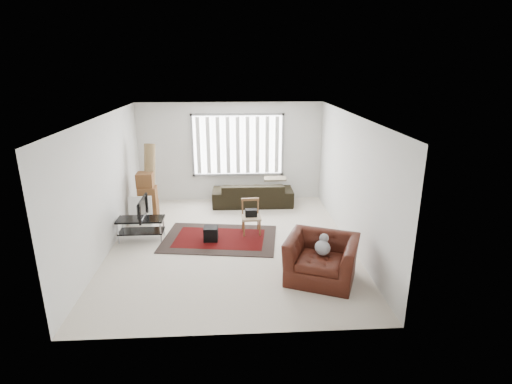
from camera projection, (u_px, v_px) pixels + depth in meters
The scene contains 11 objects.
room at pixel (232, 158), 8.46m from camera, with size 6.00×6.02×2.71m.
persian_rug at pixel (220, 239), 8.74m from camera, with size 2.62×1.93×0.02m.
tv_stand at pixel (141, 224), 8.61m from camera, with size 0.99×0.45×0.49m.
tv at pixel (139, 208), 8.49m from camera, with size 0.80×0.10×0.46m, color black.
subwoofer at pixel (211, 234), 8.61m from camera, with size 0.30×0.30×0.30m, color black.
moving_boxes at pixel (147, 197), 9.77m from camera, with size 0.48×0.45×1.16m.
white_flatpack at pixel (140, 211), 9.44m from camera, with size 0.54×0.08×0.68m, color silver.
rolled_rug at pixel (150, 181), 9.85m from camera, with size 0.27×0.27×1.81m, color olive.
sofa at pixel (253, 190), 10.75m from camera, with size 2.15×0.93×0.83m, color black.
side_chair at pixel (251, 215), 8.91m from camera, with size 0.44×0.44×0.78m.
armchair at pixel (322, 256), 7.00m from camera, with size 1.52×1.43×0.89m.
Camera 1 is at (0.06, -7.78, 3.66)m, focal length 28.00 mm.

